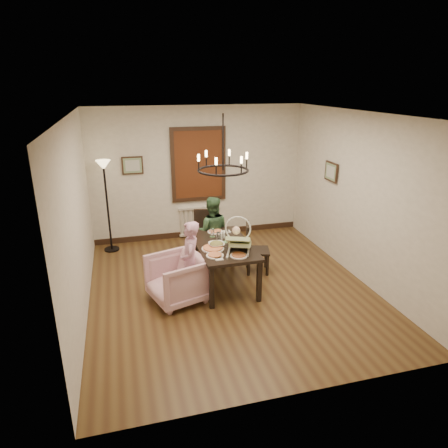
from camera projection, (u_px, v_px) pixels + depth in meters
name	position (u px, v px, depth m)	size (l,w,h in m)	color
room_shell	(224.00, 201.00, 6.51)	(4.51, 5.00, 2.81)	brown
dining_table	(223.00, 248.00, 6.58)	(0.89, 1.56, 0.73)	black
chair_far	(205.00, 236.00, 7.58)	(0.42, 0.42, 0.95)	black
chair_right	(258.00, 248.00, 7.07)	(0.40, 0.40, 0.92)	black
armchair	(177.00, 279.00, 6.15)	(0.79, 0.81, 0.74)	#E1ACC2
elderly_woman	(190.00, 269.00, 6.10)	(0.39, 0.26, 1.07)	#C98DAA
seated_man	(212.00, 237.00, 7.35)	(0.53, 0.41, 1.08)	#335636
baby_bouncer	(239.00, 240.00, 6.20)	(0.43, 0.59, 0.39)	beige
salad_bowl	(217.00, 244.00, 6.42)	(0.31, 0.31, 0.08)	white
pizza_platter	(213.00, 248.00, 6.32)	(0.36, 0.36, 0.04)	tan
drinking_glass	(219.00, 236.00, 6.66)	(0.07, 0.07, 0.15)	silver
window_blinds	(199.00, 165.00, 8.34)	(1.00, 0.03, 1.40)	#5C2C12
radiator	(200.00, 221.00, 8.78)	(0.92, 0.12, 0.62)	silver
picture_back	(132.00, 165.00, 8.01)	(0.42, 0.03, 0.36)	black
picture_right	(331.00, 172.00, 7.45)	(0.42, 0.03, 0.36)	black
floor_lamp	(108.00, 208.00, 7.84)	(0.30, 0.30, 1.80)	black
chandelier	(223.00, 170.00, 6.14)	(0.80, 0.80, 0.04)	black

